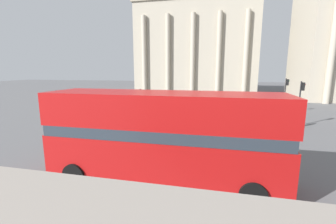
% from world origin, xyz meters
% --- Properties ---
extents(double_decker_bus, '(10.03, 2.74, 3.99)m').
position_xyz_m(double_decker_bus, '(-3.16, 6.98, 2.23)').
color(double_decker_bus, black).
rests_on(double_decker_bus, ground_plane).
extents(plaza_building_left, '(25.53, 12.89, 18.99)m').
position_xyz_m(plaza_building_left, '(-6.17, 49.30, 9.50)').
color(plaza_building_left, '#B2A893').
rests_on(plaza_building_left, ground_plane).
extents(traffic_light_near, '(0.42, 0.24, 3.78)m').
position_xyz_m(traffic_light_near, '(-5.47, 10.83, 2.47)').
color(traffic_light_near, black).
rests_on(traffic_light_near, ground_plane).
extents(traffic_light_mid, '(0.42, 0.24, 3.98)m').
position_xyz_m(traffic_light_mid, '(6.10, 19.45, 2.59)').
color(traffic_light_mid, black).
rests_on(traffic_light_mid, ground_plane).
extents(traffic_light_far, '(0.42, 0.24, 4.02)m').
position_xyz_m(traffic_light_far, '(6.59, 25.87, 2.62)').
color(traffic_light_far, black).
rests_on(traffic_light_far, ground_plane).
extents(pedestrian_olive, '(0.32, 0.32, 1.66)m').
position_xyz_m(pedestrian_olive, '(-5.99, 10.76, 0.96)').
color(pedestrian_olive, '#282B33').
rests_on(pedestrian_olive, ground_plane).
extents(pedestrian_white, '(0.32, 0.32, 1.70)m').
position_xyz_m(pedestrian_white, '(-0.94, 20.88, 0.98)').
color(pedestrian_white, '#282B33').
rests_on(pedestrian_white, ground_plane).
extents(pedestrian_black, '(0.32, 0.32, 1.67)m').
position_xyz_m(pedestrian_black, '(6.17, 19.14, 0.96)').
color(pedestrian_black, '#282B33').
rests_on(pedestrian_black, ground_plane).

